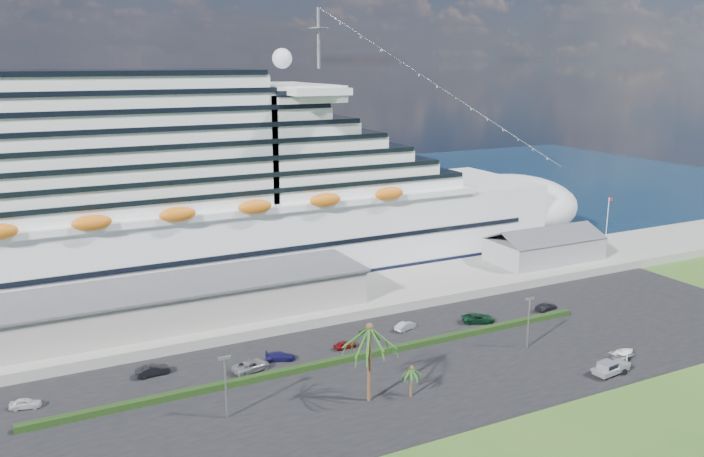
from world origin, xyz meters
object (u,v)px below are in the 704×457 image
cruise_ship (172,203)px  boat_trailer (623,353)px  pickup_truck (611,367)px  parked_car_3 (280,356)px

cruise_ship → boat_trailer: bearing=-51.9°
cruise_ship → pickup_truck: 84.00m
cruise_ship → boat_trailer: size_ratio=35.30×
cruise_ship → boat_trailer: 85.04m
cruise_ship → boat_trailer: cruise_ship is taller
parked_car_3 → boat_trailer: size_ratio=0.82×
parked_car_3 → boat_trailer: boat_trailer is taller
parked_car_3 → pickup_truck: 47.73m
parked_car_3 → pickup_truck: bearing=-100.2°
cruise_ship → pickup_truck: bearing=-56.3°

